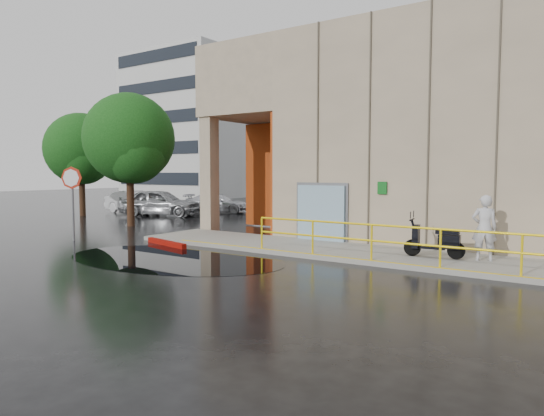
{
  "coord_description": "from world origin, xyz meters",
  "views": [
    {
      "loc": [
        8.57,
        -9.65,
        2.62
      ],
      "look_at": [
        0.01,
        3.0,
        1.5
      ],
      "focal_mm": 32.0,
      "sensor_mm": 36.0,
      "label": 1
    }
  ],
  "objects_px": {
    "tree_far": "(82,151)",
    "car_a": "(160,203)",
    "stop_sign": "(72,187)",
    "car_b": "(135,202)",
    "car_c": "(218,203)",
    "tree_near": "(130,142)",
    "red_curb": "(166,243)",
    "scooter": "(435,232)",
    "person": "(484,228)"
  },
  "relations": [
    {
      "from": "scooter",
      "to": "tree_near",
      "type": "relative_size",
      "value": 0.27
    },
    {
      "from": "person",
      "to": "tree_near",
      "type": "bearing_deg",
      "value": -22.13
    },
    {
      "from": "tree_far",
      "to": "car_a",
      "type": "bearing_deg",
      "value": 32.67
    },
    {
      "from": "person",
      "to": "scooter",
      "type": "xyz_separation_m",
      "value": [
        -1.27,
        -0.28,
        -0.16
      ]
    },
    {
      "from": "stop_sign",
      "to": "red_curb",
      "type": "distance_m",
      "value": 4.51
    },
    {
      "from": "car_a",
      "to": "tree_far",
      "type": "bearing_deg",
      "value": 99.19
    },
    {
      "from": "red_curb",
      "to": "car_b",
      "type": "bearing_deg",
      "value": 144.04
    },
    {
      "from": "red_curb",
      "to": "tree_far",
      "type": "bearing_deg",
      "value": 156.69
    },
    {
      "from": "car_a",
      "to": "car_c",
      "type": "relative_size",
      "value": 1.12
    },
    {
      "from": "scooter",
      "to": "car_a",
      "type": "relative_size",
      "value": 0.37
    },
    {
      "from": "stop_sign",
      "to": "car_c",
      "type": "relative_size",
      "value": 0.67
    },
    {
      "from": "scooter",
      "to": "red_curb",
      "type": "bearing_deg",
      "value": -173.2
    },
    {
      "from": "stop_sign",
      "to": "car_b",
      "type": "bearing_deg",
      "value": 128.38
    },
    {
      "from": "car_a",
      "to": "car_c",
      "type": "distance_m",
      "value": 4.01
    },
    {
      "from": "red_curb",
      "to": "car_c",
      "type": "height_order",
      "value": "car_c"
    },
    {
      "from": "car_a",
      "to": "car_c",
      "type": "height_order",
      "value": "car_a"
    },
    {
      "from": "red_curb",
      "to": "car_a",
      "type": "bearing_deg",
      "value": 138.12
    },
    {
      "from": "red_curb",
      "to": "tree_near",
      "type": "height_order",
      "value": "tree_near"
    },
    {
      "from": "car_b",
      "to": "car_c",
      "type": "distance_m",
      "value": 5.33
    },
    {
      "from": "car_c",
      "to": "stop_sign",
      "type": "bearing_deg",
      "value": 174.43
    },
    {
      "from": "scooter",
      "to": "car_a",
      "type": "xyz_separation_m",
      "value": [
        -17.93,
        6.05,
        -0.1
      ]
    },
    {
      "from": "car_a",
      "to": "tree_near",
      "type": "bearing_deg",
      "value": -170.16
    },
    {
      "from": "stop_sign",
      "to": "car_c",
      "type": "bearing_deg",
      "value": 105.21
    },
    {
      "from": "red_curb",
      "to": "tree_near",
      "type": "relative_size",
      "value": 0.37
    },
    {
      "from": "car_b",
      "to": "tree_near",
      "type": "distance_m",
      "value": 8.72
    },
    {
      "from": "tree_far",
      "to": "red_curb",
      "type": "bearing_deg",
      "value": -23.31
    },
    {
      "from": "tree_near",
      "to": "car_c",
      "type": "bearing_deg",
      "value": 101.78
    },
    {
      "from": "red_curb",
      "to": "car_b",
      "type": "relative_size",
      "value": 0.55
    },
    {
      "from": "car_a",
      "to": "tree_near",
      "type": "distance_m",
      "value": 6.45
    },
    {
      "from": "car_a",
      "to": "car_b",
      "type": "relative_size",
      "value": 1.09
    },
    {
      "from": "car_b",
      "to": "tree_near",
      "type": "relative_size",
      "value": 0.68
    },
    {
      "from": "scooter",
      "to": "stop_sign",
      "type": "distance_m",
      "value": 13.25
    },
    {
      "from": "stop_sign",
      "to": "red_curb",
      "type": "xyz_separation_m",
      "value": [
        3.9,
        1.11,
        -1.96
      ]
    },
    {
      "from": "tree_far",
      "to": "stop_sign",
      "type": "bearing_deg",
      "value": -36.5
    },
    {
      "from": "person",
      "to": "red_curb",
      "type": "xyz_separation_m",
      "value": [
        -10.19,
        -2.31,
        -0.98
      ]
    },
    {
      "from": "car_c",
      "to": "tree_far",
      "type": "bearing_deg",
      "value": 118.44
    },
    {
      "from": "scooter",
      "to": "car_c",
      "type": "height_order",
      "value": "scooter"
    },
    {
      "from": "stop_sign",
      "to": "car_c",
      "type": "distance_m",
      "value": 13.6
    },
    {
      "from": "red_curb",
      "to": "tree_near",
      "type": "distance_m",
      "value": 7.96
    },
    {
      "from": "car_b",
      "to": "stop_sign",
      "type": "bearing_deg",
      "value": -139.33
    },
    {
      "from": "car_a",
      "to": "car_b",
      "type": "height_order",
      "value": "car_a"
    },
    {
      "from": "person",
      "to": "car_c",
      "type": "xyz_separation_m",
      "value": [
        -17.91,
        9.56,
        -0.46
      ]
    },
    {
      "from": "stop_sign",
      "to": "tree_near",
      "type": "distance_m",
      "value": 5.39
    },
    {
      "from": "stop_sign",
      "to": "car_a",
      "type": "relative_size",
      "value": 0.6
    },
    {
      "from": "tree_near",
      "to": "tree_far",
      "type": "bearing_deg",
      "value": 162.97
    },
    {
      "from": "scooter",
      "to": "car_c",
      "type": "bearing_deg",
      "value": 143.36
    },
    {
      "from": "tree_far",
      "to": "car_c",
      "type": "bearing_deg",
      "value": 50.39
    },
    {
      "from": "scooter",
      "to": "tree_far",
      "type": "relative_size",
      "value": 0.28
    },
    {
      "from": "stop_sign",
      "to": "red_curb",
      "type": "bearing_deg",
      "value": 14.71
    },
    {
      "from": "person",
      "to": "car_b",
      "type": "bearing_deg",
      "value": -34.24
    }
  ]
}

